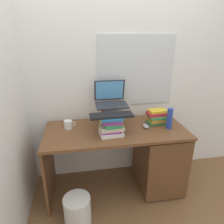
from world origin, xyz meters
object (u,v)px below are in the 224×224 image
at_px(book_stack_tall, 111,116).
at_px(water_bottle, 170,119).
at_px(book_stack_keyboard_riser, 112,126).
at_px(mug, 68,125).
at_px(desk, 149,155).
at_px(wastebasket, 77,210).
at_px(laptop, 111,99).
at_px(computer_mouse, 146,126).
at_px(keyboard, 111,115).
at_px(book_stack_side, 157,117).

relative_size(book_stack_tall, water_bottle, 1.05).
height_order(book_stack_keyboard_riser, mug, book_stack_keyboard_riser).
relative_size(desk, water_bottle, 6.62).
distance_m(water_bottle, wastebasket, 1.29).
bearing_deg(laptop, wastebasket, -125.79).
bearing_deg(wastebasket, computer_mouse, 27.19).
bearing_deg(keyboard, book_stack_side, 17.37).
distance_m(keyboard, water_bottle, 0.64).
height_order(computer_mouse, wastebasket, computer_mouse).
bearing_deg(laptop, keyboard, -98.28).
bearing_deg(mug, keyboard, -27.43).
relative_size(desk, book_stack_tall, 6.30).
height_order(mug, wastebasket, mug).
relative_size(book_stack_side, computer_mouse, 2.30).
distance_m(desk, book_stack_side, 0.45).
bearing_deg(book_stack_side, computer_mouse, -152.65).
height_order(laptop, water_bottle, laptop).
height_order(laptop, keyboard, laptop).
xyz_separation_m(book_stack_tall, laptop, (0.00, 0.06, 0.18)).
height_order(book_stack_tall, book_stack_side, book_stack_tall).
bearing_deg(wastebasket, water_bottle, 18.57).
relative_size(book_stack_keyboard_riser, keyboard, 0.59).
xyz_separation_m(laptop, wastebasket, (-0.42, -0.58, -0.91)).
xyz_separation_m(book_stack_keyboard_riser, wastebasket, (-0.38, -0.30, -0.72)).
distance_m(book_stack_tall, computer_mouse, 0.39).
bearing_deg(wastebasket, book_stack_keyboard_riser, 38.25).
xyz_separation_m(mug, water_bottle, (1.06, -0.18, 0.07)).
relative_size(water_bottle, wastebasket, 0.77).
bearing_deg(desk, wastebasket, -154.99).
height_order(book_stack_keyboard_riser, book_stack_side, book_stack_keyboard_riser).
bearing_deg(keyboard, book_stack_tall, 79.27).
distance_m(book_stack_keyboard_riser, keyboard, 0.11).
distance_m(book_stack_tall, book_stack_side, 0.51).
relative_size(book_stack_keyboard_riser, mug, 2.02).
height_order(computer_mouse, mug, mug).
distance_m(book_stack_side, wastebasket, 1.26).
xyz_separation_m(laptop, mug, (-0.47, -0.07, -0.24)).
relative_size(keyboard, mug, 3.42).
height_order(book_stack_side, laptop, laptop).
relative_size(desk, laptop, 4.41).
height_order(laptop, mug, laptop).
relative_size(book_stack_keyboard_riser, laptop, 0.73).
distance_m(book_stack_tall, book_stack_keyboard_riser, 0.22).
relative_size(computer_mouse, water_bottle, 0.46).
height_order(keyboard, wastebasket, keyboard).
bearing_deg(desk, mug, 171.56).
bearing_deg(book_stack_tall, computer_mouse, -19.09).
xyz_separation_m(desk, keyboard, (-0.45, -0.09, 0.56)).
bearing_deg(book_stack_keyboard_riser, desk, 11.02).
xyz_separation_m(desk, laptop, (-0.41, 0.20, 0.64)).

